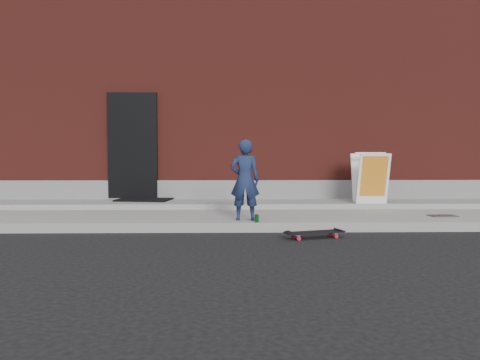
{
  "coord_description": "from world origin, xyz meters",
  "views": [
    {
      "loc": [
        -0.5,
        -7.13,
        1.18
      ],
      "look_at": [
        -0.34,
        0.8,
        0.77
      ],
      "focal_mm": 35.0,
      "sensor_mm": 36.0,
      "label": 1
    }
  ],
  "objects_px": {
    "pizza_sign": "(370,178)",
    "soda_can": "(257,218)",
    "child": "(245,180)",
    "skateboard": "(315,233)"
  },
  "relations": [
    {
      "from": "soda_can",
      "to": "pizza_sign",
      "type": "bearing_deg",
      "value": 39.45
    },
    {
      "from": "skateboard",
      "to": "pizza_sign",
      "type": "bearing_deg",
      "value": 58.24
    },
    {
      "from": "child",
      "to": "soda_can",
      "type": "bearing_deg",
      "value": 126.36
    },
    {
      "from": "skateboard",
      "to": "soda_can",
      "type": "xyz_separation_m",
      "value": [
        -0.8,
        0.56,
        0.13
      ]
    },
    {
      "from": "skateboard",
      "to": "soda_can",
      "type": "height_order",
      "value": "soda_can"
    },
    {
      "from": "child",
      "to": "soda_can",
      "type": "height_order",
      "value": "child"
    },
    {
      "from": "pizza_sign",
      "to": "soda_can",
      "type": "distance_m",
      "value": 3.08
    },
    {
      "from": "child",
      "to": "pizza_sign",
      "type": "height_order",
      "value": "child"
    },
    {
      "from": "child",
      "to": "pizza_sign",
      "type": "bearing_deg",
      "value": -143.8
    },
    {
      "from": "child",
      "to": "soda_can",
      "type": "relative_size",
      "value": 10.24
    }
  ]
}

